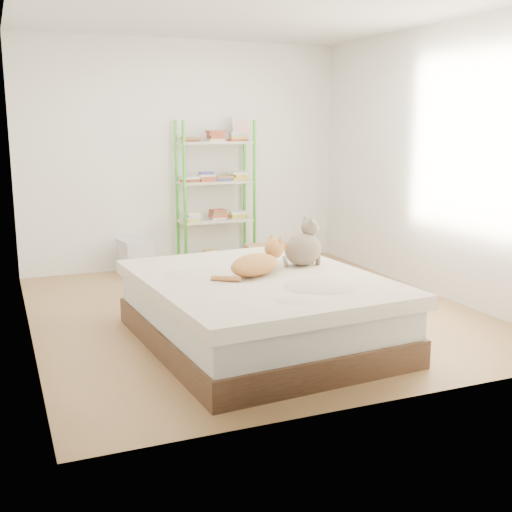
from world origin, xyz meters
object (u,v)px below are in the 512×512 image
white_bin (136,256)px  shelf_unit (216,191)px  orange_cat (255,262)px  cardboard_box (274,264)px  bed (259,309)px  grey_cat (303,242)px

white_bin → shelf_unit: bearing=1.8°
orange_cat → cardboard_box: (0.92, 1.70, -0.44)m
orange_cat → shelf_unit: shelf_unit is taller
bed → shelf_unit: 2.82m
bed → white_bin: bearing=94.1°
bed → cardboard_box: 1.94m
bed → shelf_unit: bearing=73.6°
orange_cat → cardboard_box: size_ratio=0.87×
grey_cat → shelf_unit: 2.49m
grey_cat → cardboard_box: (0.42, 1.51, -0.53)m
grey_cat → shelf_unit: (0.11, 2.48, 0.17)m
grey_cat → shelf_unit: bearing=-11.0°
bed → grey_cat: 0.69m
white_bin → orange_cat: bearing=-82.2°
orange_cat → cardboard_box: orange_cat is taller
grey_cat → white_bin: size_ratio=0.97×
white_bin → cardboard_box: bearing=-36.2°
shelf_unit → bed: bearing=-102.2°
orange_cat → cardboard_box: 1.98m
orange_cat → grey_cat: grey_cat is taller
orange_cat → shelf_unit: bearing=51.7°
grey_cat → shelf_unit: shelf_unit is taller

